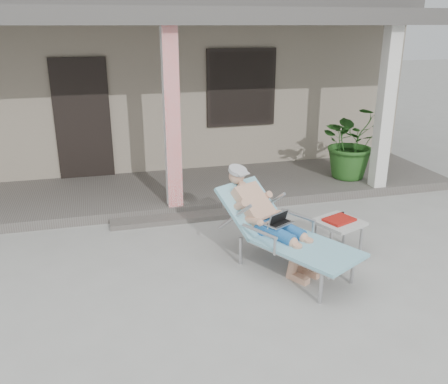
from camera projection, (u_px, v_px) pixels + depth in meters
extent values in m
plane|color=#9E9E99|center=(206.00, 282.00, 5.40)|extent=(60.00, 60.00, 0.00)
cube|color=gray|center=(142.00, 83.00, 10.82)|extent=(10.00, 5.00, 3.00)
cube|color=#474442|center=(138.00, 6.00, 10.26)|extent=(10.40, 5.40, 0.30)
cube|color=black|center=(83.00, 119.00, 8.30)|extent=(0.95, 0.06, 2.10)
cube|color=black|center=(241.00, 88.00, 8.85)|extent=(1.20, 0.06, 1.30)
cube|color=black|center=(241.00, 88.00, 8.84)|extent=(1.32, 0.05, 1.42)
cube|color=#605B56|center=(167.00, 191.00, 8.11)|extent=(10.00, 2.00, 0.15)
cube|color=red|center=(172.00, 120.00, 6.87)|extent=(0.22, 0.22, 2.61)
cube|color=silver|center=(385.00, 110.00, 7.71)|extent=(0.22, 0.22, 2.61)
cube|color=#474442|center=(160.00, 17.00, 7.17)|extent=(10.00, 2.30, 0.24)
cube|color=#605B56|center=(178.00, 218.00, 7.07)|extent=(2.00, 0.30, 0.07)
cylinder|color=#B7B7BC|center=(321.00, 288.00, 4.93)|extent=(0.04, 0.04, 0.36)
cylinder|color=#B7B7BC|center=(353.00, 269.00, 5.32)|extent=(0.04, 0.04, 0.36)
cylinder|color=#B7B7BC|center=(241.00, 251.00, 5.75)|extent=(0.04, 0.04, 0.36)
cylinder|color=#B7B7BC|center=(273.00, 237.00, 6.13)|extent=(0.04, 0.04, 0.36)
cube|color=#B7B7BC|center=(306.00, 249.00, 5.36)|extent=(1.09, 1.32, 0.03)
cube|color=#84ACCC|center=(306.00, 247.00, 5.35)|extent=(1.19, 1.40, 0.04)
cube|color=#B7B7BC|center=(251.00, 210.00, 5.88)|extent=(0.80, 0.78, 0.48)
cube|color=#84ACCC|center=(251.00, 207.00, 5.87)|extent=(0.91, 0.88, 0.54)
cylinder|color=#ADADAF|center=(236.00, 170.00, 5.91)|extent=(0.32, 0.32, 0.12)
cube|color=silver|center=(278.00, 223.00, 5.59)|extent=(0.39, 0.35, 0.23)
cube|color=#B4B5AF|center=(339.00, 222.00, 5.97)|extent=(0.67, 0.67, 0.04)
cylinder|color=#B7B7BC|center=(330.00, 247.00, 5.80)|extent=(0.04, 0.04, 0.39)
cylinder|color=#B7B7BC|center=(361.00, 243.00, 5.90)|extent=(0.04, 0.04, 0.39)
cylinder|color=#B7B7BC|center=(316.00, 233.00, 6.18)|extent=(0.04, 0.04, 0.39)
cylinder|color=#B7B7BC|center=(344.00, 230.00, 6.28)|extent=(0.04, 0.04, 0.39)
cube|color=#A61811|center=(339.00, 220.00, 5.96)|extent=(0.44, 0.38, 0.03)
cube|color=black|center=(334.00, 216.00, 6.08)|extent=(0.35, 0.15, 0.04)
imported|color=#26591E|center=(353.00, 141.00, 8.40)|extent=(1.31, 1.17, 1.32)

